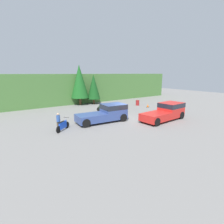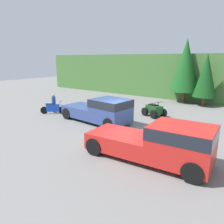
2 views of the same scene
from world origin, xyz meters
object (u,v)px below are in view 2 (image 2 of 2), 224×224
quad_atv (154,110)px  dirt_bike (53,109)px  pickup_truck_red (160,142)px  rider_person (54,103)px  pickup_truck_second (102,110)px

quad_atv → dirt_bike: bearing=-125.4°
pickup_truck_red → rider_person: 12.19m
pickup_truck_second → quad_atv: 4.79m
pickup_truck_red → rider_person: bearing=160.1°
pickup_truck_red → rider_person: size_ratio=3.59×
pickup_truck_second → rider_person: bearing=-175.7°
quad_atv → rider_person: bearing=-128.3°
quad_atv → pickup_truck_second: bearing=-94.7°
dirt_bike → rider_person: rider_person is taller
dirt_bike → rider_person: bearing=90.4°
pickup_truck_second → rider_person: size_ratio=3.46×
quad_atv → rider_person: rider_person is taller
pickup_truck_red → quad_atv: 8.55m
dirt_bike → quad_atv: 8.73m
pickup_truck_red → quad_atv: pickup_truck_red is taller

